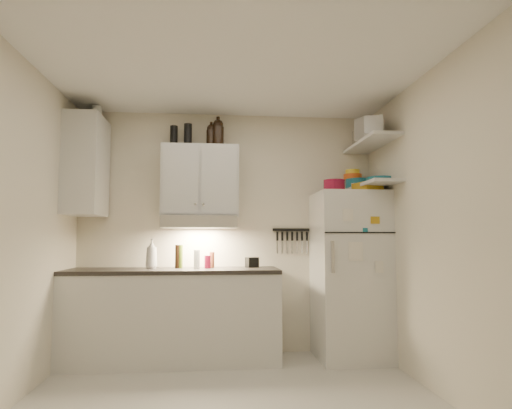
{
  "coord_description": "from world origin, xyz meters",
  "views": [
    {
      "loc": [
        -0.14,
        -3.19,
        1.22
      ],
      "look_at": [
        0.25,
        0.9,
        1.55
      ],
      "focal_mm": 30.0,
      "sensor_mm": 36.0,
      "label": 1
    }
  ],
  "objects": [
    {
      "name": "side_cabinet",
      "position": [
        -1.44,
        1.2,
        1.95
      ],
      "size": [
        0.33,
        0.55,
        1.0
      ],
      "primitive_type": "cube",
      "color": "silver",
      "rests_on": "left_wall"
    },
    {
      "name": "left_wall",
      "position": [
        -1.61,
        0.0,
        1.3
      ],
      "size": [
        0.02,
        3.0,
        2.6
      ],
      "primitive_type": "cube",
      "color": "beige",
      "rests_on": "ground"
    },
    {
      "name": "bowl_yellow",
      "position": [
        1.38,
        1.41,
        1.96
      ],
      "size": [
        0.16,
        0.16,
        0.05
      ],
      "primitive_type": "cylinder",
      "color": "yellow",
      "rests_on": "bowl_orange"
    },
    {
      "name": "growler_b",
      "position": [
        -0.12,
        1.28,
        2.35
      ],
      "size": [
        0.16,
        0.16,
        0.29
      ],
      "primitive_type": null,
      "rotation": [
        0.0,
        0.0,
        0.32
      ],
      "color": "black",
      "rests_on": "upper_cabinet"
    },
    {
      "name": "knife_strip",
      "position": [
        0.7,
        1.49,
        1.32
      ],
      "size": [
        0.42,
        0.02,
        0.03
      ],
      "primitive_type": "cube",
      "color": "black",
      "rests_on": "back_wall"
    },
    {
      "name": "shelf_lo",
      "position": [
        1.45,
        1.02,
        1.76
      ],
      "size": [
        0.3,
        0.95,
        0.03
      ],
      "primitive_type": "cube",
      "color": "silver",
      "rests_on": "right_wall"
    },
    {
      "name": "clear_bottle",
      "position": [
        -0.32,
        1.2,
        1.01
      ],
      "size": [
        0.08,
        0.08,
        0.19
      ],
      "primitive_type": "cylinder",
      "rotation": [
        0.0,
        0.0,
        0.28
      ],
      "color": "silver",
      "rests_on": "countertop"
    },
    {
      "name": "thermos_a",
      "position": [
        -0.44,
        1.36,
        2.32
      ],
      "size": [
        0.11,
        0.11,
        0.25
      ],
      "primitive_type": "cylinder",
      "rotation": [
        0.0,
        0.0,
        0.34
      ],
      "color": "black",
      "rests_on": "upper_cabinet"
    },
    {
      "name": "vinegar_bottle",
      "position": [
        -0.52,
        1.27,
        1.04
      ],
      "size": [
        0.06,
        0.06,
        0.24
      ],
      "primitive_type": "cylinder",
      "rotation": [
        0.0,
        0.0,
        0.3
      ],
      "color": "black",
      "rests_on": "countertop"
    },
    {
      "name": "tin_a",
      "position": [
        1.4,
        0.94,
        2.32
      ],
      "size": [
        0.28,
        0.27,
        0.22
      ],
      "primitive_type": "cube",
      "rotation": [
        0.0,
        0.0,
        0.4
      ],
      "color": "#AAAAAD",
      "rests_on": "shelf_hi"
    },
    {
      "name": "spice_jar",
      "position": [
        1.31,
        1.14,
        1.75
      ],
      "size": [
        0.07,
        0.07,
        0.1
      ],
      "primitive_type": "cylinder",
      "rotation": [
        0.0,
        0.0,
        -0.28
      ],
      "color": "silver",
      "rests_on": "fridge"
    },
    {
      "name": "soap_bottle",
      "position": [
        -0.78,
        1.24,
        1.09
      ],
      "size": [
        0.16,
        0.16,
        0.33
      ],
      "primitive_type": "imported",
      "rotation": [
        0.0,
        0.0,
        0.29
      ],
      "color": "silver",
      "rests_on": "countertop"
    },
    {
      "name": "fridge",
      "position": [
        1.25,
        1.16,
        0.85
      ],
      "size": [
        0.7,
        0.68,
        1.7
      ],
      "primitive_type": "cube",
      "color": "silver",
      "rests_on": "floor"
    },
    {
      "name": "caddy",
      "position": [
        0.25,
        1.34,
        0.97
      ],
      "size": [
        0.15,
        0.13,
        0.1
      ],
      "primitive_type": "cube",
      "rotation": [
        0.0,
        0.0,
        0.43
      ],
      "color": "black",
      "rests_on": "countertop"
    },
    {
      "name": "base_cabinet",
      "position": [
        -0.55,
        1.2,
        0.44
      ],
      "size": [
        2.1,
        0.6,
        0.88
      ],
      "primitive_type": "cube",
      "color": "silver",
      "rests_on": "floor"
    },
    {
      "name": "right_wall",
      "position": [
        1.61,
        0.0,
        1.3
      ],
      "size": [
        0.02,
        3.0,
        2.6
      ],
      "primitive_type": "cube",
      "color": "beige",
      "rests_on": "ground"
    },
    {
      "name": "dutch_oven",
      "position": [
        1.08,
        1.1,
        1.76
      ],
      "size": [
        0.23,
        0.23,
        0.13
      ],
      "primitive_type": "cylinder",
      "rotation": [
        0.0,
        0.0,
        -0.03
      ],
      "color": "maroon",
      "rests_on": "fridge"
    },
    {
      "name": "thermos_b",
      "position": [
        -0.59,
        1.4,
        2.32
      ],
      "size": [
        0.1,
        0.1,
        0.23
      ],
      "primitive_type": "cylinder",
      "rotation": [
        0.0,
        0.0,
        0.21
      ],
      "color": "black",
      "rests_on": "upper_cabinet"
    },
    {
      "name": "oil_bottle",
      "position": [
        -0.49,
        1.27,
        1.04
      ],
      "size": [
        0.05,
        0.05,
        0.24
      ],
      "primitive_type": "cylinder",
      "rotation": [
        0.0,
        0.0,
        0.11
      ],
      "color": "#506619",
      "rests_on": "countertop"
    },
    {
      "name": "plates",
      "position": [
        1.52,
        0.99,
        1.81
      ],
      "size": [
        0.33,
        0.33,
        0.07
      ],
      "primitive_type": "cylinder",
      "rotation": [
        0.0,
        0.0,
        -0.25
      ],
      "color": "#166379",
      "rests_on": "shelf_lo"
    },
    {
      "name": "shelf_hi",
      "position": [
        1.45,
        1.02,
        2.2
      ],
      "size": [
        0.3,
        0.95,
        0.03
      ],
      "primitive_type": "cube",
      "color": "silver",
      "rests_on": "right_wall"
    },
    {
      "name": "stock_pot",
      "position": [
        1.47,
        1.29,
        2.3
      ],
      "size": [
        0.26,
        0.26,
        0.18
      ],
      "primitive_type": "cylinder",
      "rotation": [
        0.0,
        0.0,
        0.04
      ],
      "color": "silver",
      "rests_on": "shelf_hi"
    },
    {
      "name": "red_jar",
      "position": [
        -0.22,
        1.23,
        0.99
      ],
      "size": [
        0.09,
        0.09,
        0.13
      ],
      "primitive_type": "cylinder",
      "rotation": [
        0.0,
        0.0,
        0.4
      ],
      "color": "maroon",
      "rests_on": "countertop"
    },
    {
      "name": "side_jar",
      "position": [
        -1.37,
        1.27,
        2.52
      ],
      "size": [
        0.11,
        0.11,
        0.14
      ],
      "primitive_type": "cylinder",
      "rotation": [
        0.0,
        0.0,
        0.09
      ],
      "color": "silver",
      "rests_on": "side_cabinet"
    },
    {
      "name": "back_wall",
      "position": [
        0.0,
        1.51,
        1.3
      ],
      "size": [
        3.2,
        0.02,
        2.6
      ],
      "primitive_type": "cube",
      "color": "beige",
      "rests_on": "ground"
    },
    {
      "name": "growler_a",
      "position": [
        -0.19,
        1.3,
        2.32
      ],
      "size": [
        0.13,
        0.13,
        0.24
      ],
      "primitive_type": null,
      "rotation": [
        0.0,
        0.0,
        -0.27
      ],
      "color": "black",
      "rests_on": "upper_cabinet"
    },
    {
      "name": "range_hood",
      "position": [
        -0.3,
        1.27,
        1.39
      ],
      "size": [
        0.76,
        0.46,
        0.12
      ],
      "primitive_type": "cube",
      "color": "silver",
      "rests_on": "back_wall"
    },
    {
      "name": "tin_b",
      "position": [
        1.37,
        0.73,
        2.3
      ],
      "size": [
        0.22,
        0.22,
        0.17
      ],
      "primitive_type": "cube",
      "rotation": [
        0.0,
        0.0,
        -0.33
      ],
      "color": "#AAAAAD",
      "rests_on": "shelf_hi"
    },
    {
      "name": "bowl_teal",
      "position": [
        1.42,
        1.36,
        1.83
      ],
      "size": [
        0.25,
        0.25,
        0.1
      ],
      "primitive_type": "cylinder",
      "color": "#166379",
      "rests_on": "shelf_lo"
    },
    {
      "name": "ceiling",
      "position": [
        0.0,
        0.0,
        2.61
      ],
      "size": [
        3.2,
        3.0,
        0.02
      ],
      "primitive_type": "cube",
      "color": "white",
      "rests_on": "ground"
    },
    {
      "name": "countertop",
      "position": [
        -0.55,
        1.2,
        0.9
      ],
      "size": [
        2.1,
        0.62,
        0.04
      ],
      "primitive_type": "cube",
      "color": "#282422",
      "rests_on": "base_cabinet"
    },
    {
      "name": "bowl_orange",
      "position": [
        1.38,
        1.41,
        1.91
      ],
      "size": [
        0.2,
        0.2,
        0.06
      ],
      "primitive_type": "cylinder",
      "color": "#F05816",
      "rests_on": "bowl_teal"
    },
    {
      "name": "book_stack",
      "position": [
        1.39,
        0.99,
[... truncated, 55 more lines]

